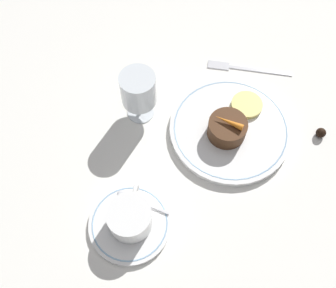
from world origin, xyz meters
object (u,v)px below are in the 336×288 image
at_px(wine_glass, 138,91).
at_px(dinner_plate, 230,129).
at_px(fork, 240,68).
at_px(dessert_cake, 227,128).
at_px(coffee_cup, 130,218).

bearing_deg(wine_glass, dinner_plate, -93.80).
distance_m(fork, dessert_cake, 0.19).
xyz_separation_m(dinner_plate, fork, (0.17, -0.01, -0.01)).
height_order(coffee_cup, fork, coffee_cup).
relative_size(coffee_cup, fork, 0.55).
distance_m(dinner_plate, fork, 0.17).
bearing_deg(wine_glass, dessert_cake, -98.35).
distance_m(dinner_plate, wine_glass, 0.21).
height_order(fork, dessert_cake, dessert_cake).
distance_m(dinner_plate, dessert_cake, 0.03).
height_order(coffee_cup, wine_glass, wine_glass).
bearing_deg(wine_glass, fork, -51.98).
relative_size(dinner_plate, dessert_cake, 3.22).
height_order(coffee_cup, dessert_cake, coffee_cup).
xyz_separation_m(fork, dessert_cake, (-0.19, 0.01, 0.03)).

